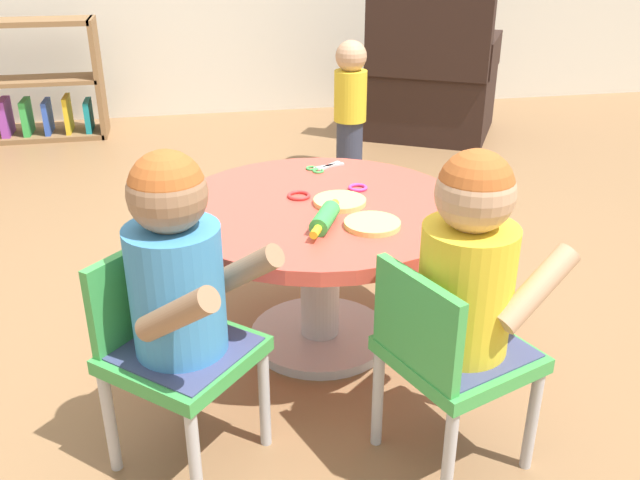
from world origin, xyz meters
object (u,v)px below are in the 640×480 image
at_px(child_chair_left, 172,348).
at_px(craft_table, 320,239).
at_px(armchair_dark, 432,84).
at_px(seated_child_left, 176,265).
at_px(seated_child_right, 470,263).
at_px(bookshelf_low, 19,90).
at_px(craft_scissors, 321,168).
at_px(child_chair_right, 448,356).
at_px(rolling_pin, 325,218).
at_px(toddler_standing, 350,102).

bearing_deg(child_chair_left, craft_table, 44.11).
bearing_deg(armchair_dark, seated_child_left, -120.61).
xyz_separation_m(craft_table, armchair_dark, (1.13, 2.15, -0.04)).
bearing_deg(seated_child_right, bookshelf_low, 116.22).
bearing_deg(armchair_dark, craft_scissors, -119.98).
xyz_separation_m(bookshelf_low, craft_scissors, (1.38, -2.25, 0.17)).
xyz_separation_m(child_chair_left, bookshelf_low, (-0.88, 2.98, -0.01)).
xyz_separation_m(seated_child_right, armchair_dark, (0.92, 2.72, -0.22)).
height_order(armchair_dark, craft_scissors, armchair_dark).
bearing_deg(bookshelf_low, child_chair_right, -64.44).
height_order(child_chair_right, rolling_pin, child_chair_right).
height_order(rolling_pin, craft_scissors, rolling_pin).
xyz_separation_m(seated_child_right, rolling_pin, (-0.24, 0.40, -0.04)).
height_order(toddler_standing, rolling_pin, toddler_standing).
distance_m(child_chair_right, toddler_standing, 2.22).
height_order(child_chair_right, seated_child_right, seated_child_right).
height_order(seated_child_right, toddler_standing, seated_child_right).
xyz_separation_m(craft_table, toddler_standing, (0.49, 1.62, 0.01)).
relative_size(seated_child_right, armchair_dark, 0.52).
xyz_separation_m(toddler_standing, craft_scissors, (-0.42, -1.31, 0.11)).
bearing_deg(seated_child_right, craft_table, 110.92).
bearing_deg(child_chair_left, toddler_standing, 65.61).
height_order(seated_child_right, armchair_dark, armchair_dark).
distance_m(child_chair_left, armchair_dark, 3.02).
xyz_separation_m(armchair_dark, toddler_standing, (-0.65, -0.54, 0.05)).
height_order(craft_table, seated_child_left, seated_child_left).
distance_m(child_chair_right, craft_scissors, 0.91).
height_order(craft_table, child_chair_right, child_chair_right).
height_order(child_chair_left, seated_child_left, seated_child_left).
bearing_deg(seated_child_left, child_chair_right, -12.56).
xyz_separation_m(child_chair_left, child_chair_right, (0.62, -0.16, 0.00)).
height_order(bookshelf_low, rolling_pin, bookshelf_low).
distance_m(child_chair_right, bookshelf_low, 3.47).
height_order(bookshelf_low, craft_scissors, bookshelf_low).
height_order(craft_table, seated_child_right, seated_child_right).
xyz_separation_m(craft_table, seated_child_left, (-0.41, -0.45, 0.18)).
bearing_deg(bookshelf_low, toddler_standing, -27.33).
distance_m(seated_child_left, bookshelf_low, 3.15).
bearing_deg(bookshelf_low, craft_table, -62.66).
xyz_separation_m(child_chair_right, toddler_standing, (0.31, 2.20, 0.05)).
bearing_deg(toddler_standing, craft_scissors, -107.81).
distance_m(seated_child_left, toddler_standing, 2.26).
xyz_separation_m(craft_table, child_chair_right, (0.18, -0.58, -0.04)).
distance_m(seated_child_left, child_chair_right, 0.64).
bearing_deg(child_chair_left, bookshelf_low, 106.48).
relative_size(child_chair_left, seated_child_left, 1.05).
distance_m(armchair_dark, craft_scissors, 2.14).
bearing_deg(child_chair_right, craft_table, 107.18).
distance_m(child_chair_left, seated_child_left, 0.23).
height_order(child_chair_left, seated_child_right, seated_child_right).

